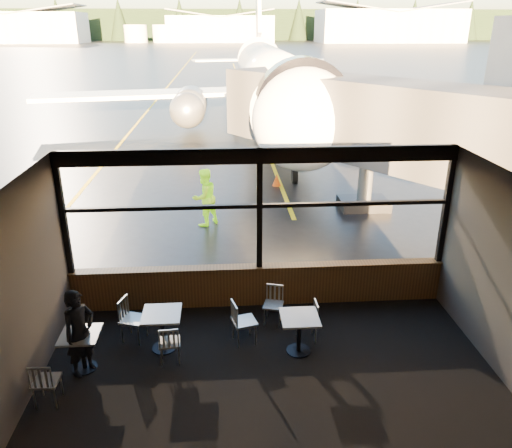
{
  "coord_description": "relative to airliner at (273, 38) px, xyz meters",
  "views": [
    {
      "loc": [
        -0.75,
        -9.58,
        5.73
      ],
      "look_at": [
        0.0,
        1.0,
        1.5
      ],
      "focal_mm": 35.0,
      "sensor_mm": 36.0,
      "label": 1
    }
  ],
  "objects": [
    {
      "name": "passenger",
      "position": [
        -5.54,
        -22.24,
        -4.26
      ],
      "size": [
        0.68,
        0.7,
        1.62
      ],
      "primitive_type": "imported",
      "rotation": [
        0.0,
        0.0,
        0.85
      ],
      "color": "black",
      "rests_on": "carpet_floor"
    },
    {
      "name": "fuel_tank_c",
      "position": [
        -12.29,
        161.88,
        -2.07
      ],
      "size": [
        8.0,
        8.0,
        6.0
      ],
      "primitive_type": "cylinder",
      "color": "silver",
      "rests_on": "ground_plane"
    },
    {
      "name": "airliner",
      "position": [
        0.0,
        0.0,
        0.0
      ],
      "size": [
        28.28,
        33.71,
        10.14
      ],
      "primitive_type": null,
      "rotation": [
        0.0,
        0.0,
        -0.02
      ],
      "color": "white",
      "rests_on": "ground_plane"
    },
    {
      "name": "cafe_table_mid",
      "position": [
        -4.22,
        -21.65,
        -4.68
      ],
      "size": [
        0.71,
        0.71,
        0.78
      ],
      "primitive_type": null,
      "color": "#A29B95",
      "rests_on": "carpet_floor"
    },
    {
      "name": "chair_near_n",
      "position": [
        -2.05,
        -20.9,
        -4.67
      ],
      "size": [
        0.54,
        0.54,
        0.81
      ],
      "primitive_type": null,
      "rotation": [
        0.0,
        0.0,
        2.87
      ],
      "color": "beige",
      "rests_on": "carpet_floor"
    },
    {
      "name": "wall_left",
      "position": [
        -6.29,
        -23.12,
        -3.32
      ],
      "size": [
        0.04,
        6.0,
        3.5
      ],
      "primitive_type": "cube",
      "color": "#4B423C",
      "rests_on": "ground"
    },
    {
      "name": "ground_plane",
      "position": [
        -2.29,
        99.88,
        -5.07
      ],
      "size": [
        520.0,
        520.0,
        0.0
      ],
      "primitive_type": "plane",
      "color": "black",
      "rests_on": "ground"
    },
    {
      "name": "ground_crew",
      "position": [
        -3.58,
        -15.28,
        -4.19
      ],
      "size": [
        1.08,
        1.07,
        1.76
      ],
      "primitive_type": "imported",
      "rotation": [
        0.0,
        0.0,
        3.87
      ],
      "color": "#BFF219",
      "rests_on": "ground_plane"
    },
    {
      "name": "fuel_tank_a",
      "position": [
        -32.29,
        161.88,
        -2.07
      ],
      "size": [
        8.0,
        8.0,
        6.0
      ],
      "primitive_type": "cylinder",
      "color": "silver",
      "rests_on": "ground_plane"
    },
    {
      "name": "cafe_table_left",
      "position": [
        -5.58,
        -22.15,
        -4.71
      ],
      "size": [
        0.67,
        0.67,
        0.73
      ],
      "primitive_type": null,
      "color": "#A29D95",
      "rests_on": "carpet_floor"
    },
    {
      "name": "hangar_mid",
      "position": [
        -2.29,
        164.88,
        -0.07
      ],
      "size": [
        38.0,
        15.0,
        10.0
      ],
      "primitive_type": null,
      "color": "silver",
      "rests_on": "ground_plane"
    },
    {
      "name": "hangar_left",
      "position": [
        -72.29,
        159.88,
        0.43
      ],
      "size": [
        45.0,
        18.0,
        11.0
      ],
      "primitive_type": null,
      "color": "silver",
      "rests_on": "ground_plane"
    },
    {
      "name": "mullion_right",
      "position": [
        1.66,
        -20.12,
        -2.87
      ],
      "size": [
        0.12,
        0.12,
        2.6
      ],
      "primitive_type": "cube",
      "color": "black",
      "rests_on": "ground"
    },
    {
      "name": "chair_mid_w",
      "position": [
        -4.81,
        -21.31,
        -4.63
      ],
      "size": [
        0.62,
        0.62,
        0.89
      ],
      "primitive_type": null,
      "rotation": [
        0.0,
        0.0,
        -1.89
      ],
      "color": "#ADA99C",
      "rests_on": "carpet_floor"
    },
    {
      "name": "cafe_table_near",
      "position": [
        -1.68,
        -21.92,
        -4.69
      ],
      "size": [
        0.7,
        0.7,
        0.77
      ],
      "primitive_type": null,
      "color": "gray",
      "rests_on": "carpet_floor"
    },
    {
      "name": "mullion_centre",
      "position": [
        -2.29,
        -20.12,
        -2.87
      ],
      "size": [
        0.12,
        0.12,
        2.6
      ],
      "primitive_type": "cube",
      "color": "black",
      "rests_on": "ground"
    },
    {
      "name": "chair_near_e",
      "position": [
        -1.47,
        -21.52,
        -4.66
      ],
      "size": [
        0.46,
        0.46,
        0.82
      ],
      "primitive_type": null,
      "rotation": [
        0.0,
        0.0,
        1.59
      ],
      "color": "beige",
      "rests_on": "carpet_floor"
    },
    {
      "name": "chair_mid_s",
      "position": [
        -4.06,
        -22.04,
        -4.67
      ],
      "size": [
        0.47,
        0.47,
        0.8
      ],
      "primitive_type": null,
      "rotation": [
        0.0,
        0.0,
        0.09
      ],
      "color": "#B0AB9F",
      "rests_on": "carpet_floor"
    },
    {
      "name": "ceiling",
      "position": [
        -2.29,
        -23.12,
        -1.57
      ],
      "size": [
        8.0,
        6.0,
        0.04
      ],
      "primitive_type": "cube",
      "color": "#38332D",
      "rests_on": "ground"
    },
    {
      "name": "cone_nose",
      "position": [
        -0.95,
        -11.45,
        -4.84
      ],
      "size": [
        0.33,
        0.33,
        0.46
      ],
      "primitive_type": "cone",
      "color": "orange",
      "rests_on": "ground_plane"
    },
    {
      "name": "chair_near_w",
      "position": [
        -2.68,
        -21.53,
        -4.62
      ],
      "size": [
        0.6,
        0.6,
        0.9
      ],
      "primitive_type": null,
      "rotation": [
        0.0,
        0.0,
        -1.31
      ],
      "color": "#B1ABA0",
      "rests_on": "carpet_floor"
    },
    {
      "name": "treeline",
      "position": [
        -2.29,
        189.88,
        0.93
      ],
      "size": [
        360.0,
        3.0,
        12.0
      ],
      "primitive_type": "cube",
      "color": "black",
      "rests_on": "ground_plane"
    },
    {
      "name": "jet_bridge",
      "position": [
        1.31,
        -14.62,
        -2.51
      ],
      "size": [
        9.6,
        11.73,
        5.12
      ],
      "primitive_type": null,
      "color": "#29292B",
      "rests_on": "ground_plane"
    },
    {
      "name": "chair_left_s",
      "position": [
        -5.93,
        -22.99,
        -4.65
      ],
      "size": [
        0.47,
        0.47,
        0.84
      ],
      "primitive_type": null,
      "rotation": [
        0.0,
        0.0,
        -0.03
      ],
      "color": "#A9A498",
      "rests_on": "carpet_floor"
    },
    {
      "name": "hangar_right",
      "position": [
        57.71,
        157.88,
        0.93
      ],
      "size": [
        50.0,
        20.0,
        12.0
      ],
      "primitive_type": null,
      "color": "silver",
      "rests_on": "ground_plane"
    },
    {
      "name": "window_header",
      "position": [
        -2.29,
        -20.12,
        -1.72
      ],
      "size": [
        8.0,
        0.18,
        0.3
      ],
      "primitive_type": "cube",
      "color": "black",
      "rests_on": "ground"
    },
    {
      "name": "window_sill",
      "position": [
        -2.29,
        -20.12,
        -4.62
      ],
      "size": [
        8.0,
        0.28,
        0.9
      ],
      "primitive_type": "cube",
      "color": "brown",
      "rests_on": "ground"
    },
    {
      "name": "carpet_floor",
      "position": [
        -2.29,
        -23.12,
        -5.06
      ],
      "size": [
        8.0,
        6.0,
        0.01
      ],
      "primitive_type": "cube",
      "color": "black",
      "rests_on": "ground"
    },
    {
      "name": "fuel_tank_b",
      "position": [
        -22.29,
        161.88,
        -2.07
      ],
      "size": [
        8.0,
        8.0,
        6.0
      ],
      "primitive_type": "cylinder",
      "color": "silver",
      "rests_on": "ground_plane"
    },
    {
      "name": "mullion_left",
      "position": [
        -6.24,
        -20.12,
        -2.87
      ],
      "size": [
        0.12,
        0.12,
        2.6
      ],
      "primitive_type": "cube",
      "color": "black",
      "rests_on": "ground"
    },
    {
      "name": "window_transom",
      "position": [
        -2.29,
        -20.12,
        -2.77
      ],
      "size": [
        8.0,
        0.1,
        0.08
      ],
      "primitive_type": "cube",
      "color": "black",
      "rests_on": "ground"
    }
  ]
}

